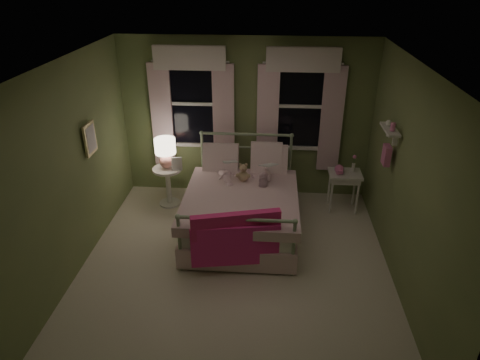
# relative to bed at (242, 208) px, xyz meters

# --- Properties ---
(room_shell) EXTENTS (4.20, 4.20, 4.20)m
(room_shell) POSITION_rel_bed_xyz_m (-0.03, -0.88, 0.92)
(room_shell) COLOR white
(room_shell) RESTS_ON ground
(bed) EXTENTS (1.58, 2.04, 1.18)m
(bed) POSITION_rel_bed_xyz_m (0.00, 0.00, 0.00)
(bed) COLOR white
(bed) RESTS_ON ground
(pink_throw) EXTENTS (1.09, 0.37, 0.71)m
(pink_throw) POSITION_rel_bed_xyz_m (-0.01, -1.02, 0.23)
(pink_throw) COLOR #DC2B72
(pink_throw) RESTS_ON bed
(child_left) EXTENTS (0.30, 0.24, 0.72)m
(child_left) POSITION_rel_bed_xyz_m (-0.29, 0.43, 0.56)
(child_left) COLOR #F7D1DD
(child_left) RESTS_ON bed
(child_right) EXTENTS (0.33, 0.26, 0.69)m
(child_right) POSITION_rel_bed_xyz_m (0.27, 0.43, 0.54)
(child_right) COLOR #F7D1DD
(child_right) RESTS_ON bed
(book_left) EXTENTS (0.22, 0.15, 0.26)m
(book_left) POSITION_rel_bed_xyz_m (-0.29, 0.18, 0.59)
(book_left) COLOR beige
(book_left) RESTS_ON child_left
(book_right) EXTENTS (0.23, 0.19, 0.26)m
(book_right) POSITION_rel_bed_xyz_m (0.27, 0.18, 0.54)
(book_right) COLOR beige
(book_right) RESTS_ON child_right
(teddy_bear) EXTENTS (0.22, 0.17, 0.29)m
(teddy_bear) POSITION_rel_bed_xyz_m (-0.01, 0.27, 0.42)
(teddy_bear) COLOR tan
(teddy_bear) RESTS_ON bed
(nightstand_left) EXTENTS (0.46, 0.46, 0.65)m
(nightstand_left) POSITION_rel_bed_xyz_m (-1.24, 0.67, 0.04)
(nightstand_left) COLOR white
(nightstand_left) RESTS_ON ground
(table_lamp) EXTENTS (0.32, 0.32, 0.49)m
(table_lamp) POSITION_rel_bed_xyz_m (-1.24, 0.67, 0.58)
(table_lamp) COLOR #FCA195
(table_lamp) RESTS_ON nightstand_left
(book_nightstand) EXTENTS (0.19, 0.24, 0.02)m
(book_nightstand) POSITION_rel_bed_xyz_m (-1.14, 0.59, 0.28)
(book_nightstand) COLOR beige
(book_nightstand) RESTS_ON nightstand_left
(nightstand_right) EXTENTS (0.50, 0.40, 0.64)m
(nightstand_right) POSITION_rel_bed_xyz_m (1.55, 0.72, 0.17)
(nightstand_right) COLOR white
(nightstand_right) RESTS_ON ground
(pink_toy) EXTENTS (0.14, 0.20, 0.14)m
(pink_toy) POSITION_rel_bed_xyz_m (1.45, 0.71, 0.33)
(pink_toy) COLOR pink
(pink_toy) RESTS_ON nightstand_right
(bud_vase) EXTENTS (0.06, 0.06, 0.28)m
(bud_vase) POSITION_rel_bed_xyz_m (1.67, 0.77, 0.41)
(bud_vase) COLOR white
(bud_vase) RESTS_ON nightstand_right
(window_left) EXTENTS (1.34, 0.13, 1.96)m
(window_left) POSITION_rel_bed_xyz_m (-0.88, 1.15, 1.25)
(window_left) COLOR black
(window_left) RESTS_ON room_shell
(window_right) EXTENTS (1.34, 0.13, 1.96)m
(window_right) POSITION_rel_bed_xyz_m (0.82, 1.15, 1.25)
(window_right) COLOR black
(window_right) RESTS_ON room_shell
(wall_shelf) EXTENTS (0.15, 0.50, 0.60)m
(wall_shelf) POSITION_rel_bed_xyz_m (1.87, -0.18, 1.15)
(wall_shelf) COLOR white
(wall_shelf) RESTS_ON room_shell
(framed_picture) EXTENTS (0.03, 0.32, 0.42)m
(framed_picture) POSITION_rel_bed_xyz_m (-1.98, -0.28, 1.12)
(framed_picture) COLOR beige
(framed_picture) RESTS_ON room_shell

